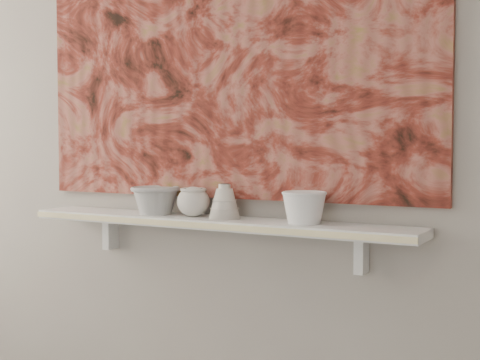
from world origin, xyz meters
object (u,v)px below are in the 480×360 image
Objects in this scene: painting at (225,35)px; cup_cream at (193,202)px; bowl_grey at (155,200)px; bowl_white at (304,207)px; bell_vessel at (225,201)px; shelf at (213,222)px.

painting is 0.57m from cup_cream.
bowl_grey is 0.56m from bowl_white.
cup_cream is at bearing 180.00° from bowl_white.
painting is 0.61m from bowl_grey.
bowl_white is at bearing 0.00° from bowl_grey.
painting is 0.56m from bell_vessel.
cup_cream reaches higher than shelf.
shelf is 0.08m from bell_vessel.
bowl_white is (0.33, 0.00, 0.07)m from shelf.
cup_cream is (-0.08, 0.00, 0.07)m from shelf.
bowl_grey is at bearing 180.00° from bowl_white.
shelf is 10.09× the size of bowl_white.
painting is 13.65× the size of cup_cream.
bowl_white is (0.33, -0.08, -0.56)m from painting.
painting is at bearing 19.03° from bowl_grey.
bell_vessel is 0.28m from bowl_white.
shelf is 0.10m from cup_cream.
bowl_grey is at bearing 180.00° from shelf.
cup_cream is at bearing 180.00° from bell_vessel.
cup_cream is 0.79× the size of bowl_white.
painting reaches higher than bowl_grey.
cup_cream is 0.12m from bell_vessel.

